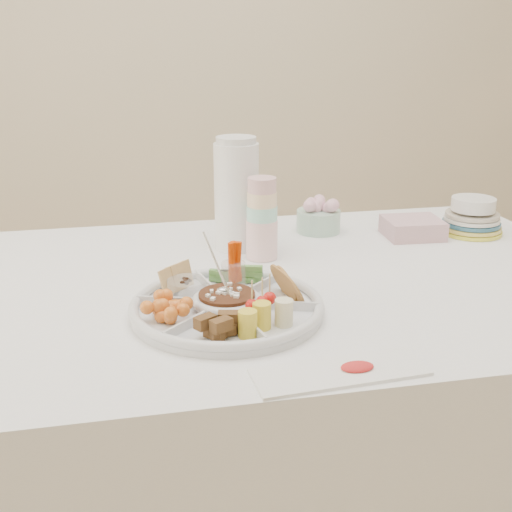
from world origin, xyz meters
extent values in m
cube|color=beige|center=(0.00, 2.00, 1.35)|extent=(4.00, 0.02, 2.70)
cube|color=white|center=(0.00, 0.00, 0.38)|extent=(1.52, 1.02, 0.76)
cylinder|color=silver|center=(-0.18, -0.18, 0.78)|extent=(0.48, 0.48, 0.04)
cylinder|color=#422215|center=(-0.18, -0.18, 0.79)|extent=(0.14, 0.14, 0.04)
cylinder|color=silver|center=(-0.04, 0.14, 0.87)|extent=(0.09, 0.09, 0.22)
cylinder|color=white|center=(-0.09, 0.23, 0.91)|extent=(0.14, 0.14, 0.30)
cylinder|color=silver|center=(0.16, 0.33, 0.80)|extent=(0.15, 0.15, 0.09)
cube|color=#D6A5AE|center=(0.40, 0.23, 0.78)|extent=(0.16, 0.14, 0.05)
cylinder|color=yellow|center=(0.58, 0.23, 0.81)|extent=(0.20, 0.20, 0.11)
cube|color=white|center=(-0.04, -0.45, 0.76)|extent=(0.30, 0.12, 0.01)
camera|label=1|loc=(-0.36, -1.34, 1.29)|focal=45.00mm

